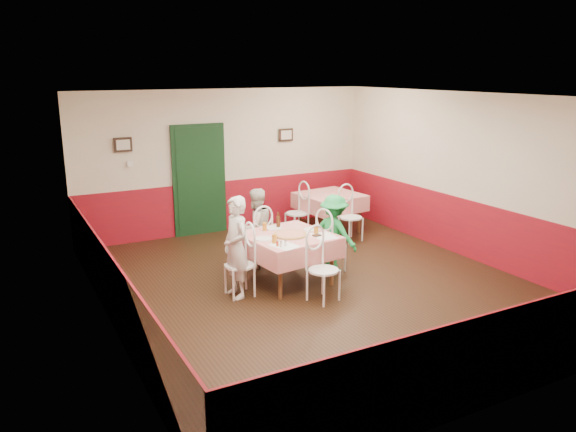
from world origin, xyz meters
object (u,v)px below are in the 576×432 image
chair_second_b (351,218)px  wallet (317,235)px  pizza (290,234)px  glass_b (316,230)px  chair_right (331,245)px  glass_a (274,239)px  chair_second_a (297,213)px  glass_c (265,227)px  chair_far (258,241)px  second_table (330,213)px  chair_near (323,270)px  main_table (288,259)px  diner_far (256,228)px  chair_left (239,265)px  beer_bottle (278,221)px  diner_right (334,233)px  diner_left (236,247)px

chair_second_b → wallet: (-1.73, -1.63, 0.32)m
pizza → glass_b: bearing=-13.6°
chair_right → glass_a: size_ratio=6.99×
chair_second_a → glass_c: chair_second_a is taller
glass_c → wallet: glass_c is taller
chair_far → pizza: bearing=90.0°
second_table → pizza: 3.01m
chair_near → pizza: (-0.10, 0.79, 0.33)m
main_table → chair_far: bearing=97.5°
main_table → diner_far: (-0.12, 0.89, 0.28)m
wallet → second_table: bearing=46.5°
chair_left → chair_right: (1.69, 0.22, 0.00)m
main_table → diner_far: diner_far is taller
beer_bottle → pizza: bearing=-95.0°
glass_b → diner_right: 0.59m
chair_right → glass_a: bearing=93.2°
glass_b → diner_far: diner_far is taller
glass_c → chair_second_a: bearing=48.7°
chair_second_a → glass_b: size_ratio=7.13×
glass_a → wallet: glass_a is taller
pizza → main_table: bearing=101.1°
second_table → glass_c: 2.91m
chair_near → chair_second_a: size_ratio=1.00×
diner_left → pizza: bearing=91.4°
diner_far → glass_c: bearing=69.8°
chair_left → diner_right: bearing=98.9°
chair_far → second_table: bearing=-157.4°
chair_left → wallet: bearing=84.1°
chair_near → glass_b: 0.84m
chair_left → wallet: 1.24m
chair_near → wallet: chair_near is taller
chair_near → glass_a: (-0.48, 0.56, 0.37)m
main_table → beer_bottle: bearing=83.1°
chair_right → second_table: bearing=-46.3°
chair_near → beer_bottle: 1.33m
chair_left → glass_c: size_ratio=7.25×
chair_right → diner_far: size_ratio=0.69×
beer_bottle → diner_right: size_ratio=0.18×
chair_left → diner_far: (0.73, 1.00, 0.20)m
main_table → chair_right: size_ratio=1.36×
chair_left → pizza: chair_left is taller
glass_c → diner_far: size_ratio=0.09×
chair_left → second_table: bearing=128.8°
main_table → diner_left: bearing=-172.5°
beer_bottle → wallet: bearing=-66.7°
second_table → pizza: bearing=-133.6°
chair_right → diner_far: (-0.96, 0.78, 0.20)m
chair_far → glass_c: bearing=70.3°
glass_a → glass_b: (0.77, 0.14, -0.00)m
chair_second_a → diner_far: bearing=-55.2°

